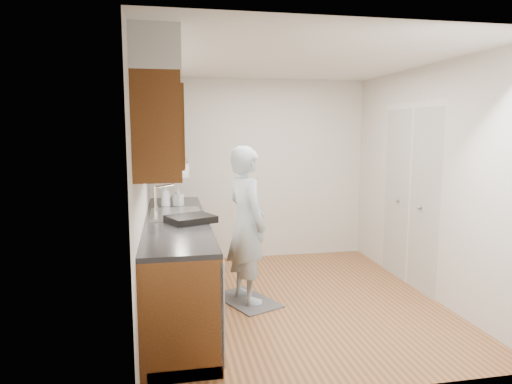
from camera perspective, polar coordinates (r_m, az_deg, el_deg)
The scene contains 14 objects.
floor at distance 5.02m, azimuth 4.54°, elevation -13.35°, with size 3.50×3.50×0.00m, color #A3673E.
ceiling at distance 4.73m, azimuth 4.88°, elevation 16.18°, with size 3.50×3.50×0.00m, color white.
wall_left at distance 4.55m, azimuth -13.82°, elevation 0.52°, with size 0.02×3.50×2.50m, color silver.
wall_right at distance 5.32m, azimuth 20.48°, elevation 1.27°, with size 0.02×3.50×2.50m, color silver.
wall_back at distance 6.41m, azimuth 0.49°, elevation 2.80°, with size 3.00×0.02×2.50m, color silver.
counter at distance 4.69m, azimuth -9.82°, elevation -8.64°, with size 0.64×2.80×1.30m.
upper_cabinets at distance 4.55m, azimuth -11.94°, elevation 9.40°, with size 0.47×2.80×1.21m.
closet_door at distance 5.59m, azimuth 18.68°, elevation -0.67°, with size 0.02×1.22×2.05m, color silver.
floor_mat at distance 4.99m, azimuth -1.16°, elevation -13.38°, with size 0.44×0.75×0.01m, color slate.
person at distance 4.73m, azimuth -1.19°, elevation -2.79°, with size 0.65×0.44×1.85m, color #A9BFCD.
soap_bottle_a at distance 5.21m, azimuth -11.27°, elevation -0.43°, with size 0.11×0.11×0.27m, color silver.
soap_bottle_b at distance 5.31m, azimuth -9.70°, elevation -0.60°, with size 0.09×0.10×0.21m, color silver.
soap_bottle_c at distance 5.48m, azimuth -9.99°, elevation -0.62°, with size 0.12×0.12×0.15m, color silver.
dish_rack at distance 4.35m, azimuth -8.17°, elevation -3.36°, with size 0.41×0.34×0.06m, color black.
Camera 1 is at (-1.26, -4.51, 1.81)m, focal length 32.00 mm.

